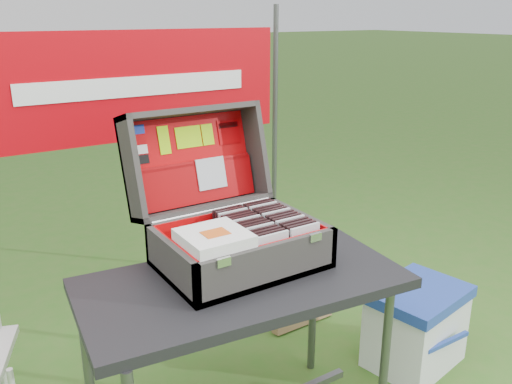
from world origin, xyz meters
TOP-DOWN VIEW (x-y plane):
  - table at (-0.08, -0.05)m, footprint 1.23×0.70m
  - table_top at (-0.08, -0.05)m, footprint 1.23×0.70m
  - table_leg_fr at (0.45, -0.28)m, footprint 0.04×0.04m
  - table_leg_bl at (-0.61, 0.19)m, footprint 0.04×0.04m
  - table_leg_br at (0.45, 0.19)m, footprint 0.04×0.04m
  - suitcase at (-0.03, 0.11)m, footprint 0.59×0.58m
  - suitcase_base_bottom at (-0.03, 0.05)m, footprint 0.59×0.42m
  - suitcase_base_wall_front at (-0.03, -0.15)m, footprint 0.59×0.02m
  - suitcase_base_wall_back at (-0.03, 0.25)m, footprint 0.59×0.02m
  - suitcase_base_wall_left at (-0.31, 0.05)m, footprint 0.02×0.42m
  - suitcase_base_wall_right at (0.26, 0.05)m, footprint 0.02×0.42m
  - suitcase_liner_floor at (-0.03, 0.05)m, footprint 0.55×0.38m
  - suitcase_latch_left at (-0.22, -0.16)m, footprint 0.05×0.01m
  - suitcase_latch_right at (0.16, -0.16)m, footprint 0.05×0.01m
  - suitcase_hinge at (-0.03, 0.26)m, footprint 0.53×0.02m
  - suitcase_lid_back at (-0.03, 0.46)m, footprint 0.59×0.13m
  - suitcase_lid_rim_far at (-0.03, 0.45)m, footprint 0.59×0.16m
  - suitcase_lid_rim_near at (-0.03, 0.34)m, footprint 0.59×0.16m
  - suitcase_lid_rim_left at (-0.31, 0.39)m, footprint 0.02×0.26m
  - suitcase_lid_rim_right at (0.26, 0.39)m, footprint 0.02×0.26m
  - suitcase_lid_liner at (-0.03, 0.45)m, footprint 0.54×0.10m
  - suitcase_liner_wall_front at (-0.03, -0.13)m, footprint 0.55×0.01m
  - suitcase_liner_wall_back at (-0.03, 0.24)m, footprint 0.55×0.01m
  - suitcase_liner_wall_left at (-0.30, 0.05)m, footprint 0.01×0.38m
  - suitcase_liner_wall_right at (0.24, 0.05)m, footprint 0.01×0.38m
  - suitcase_lid_pocket at (-0.03, 0.40)m, footprint 0.53×0.08m
  - suitcase_pocket_edge at (-0.03, 0.42)m, footprint 0.52×0.02m
  - suitcase_pocket_cd at (0.03, 0.39)m, footprint 0.13×0.04m
  - lid_sticker_cc_a at (-0.25, 0.48)m, footprint 0.06×0.01m
  - lid_sticker_cc_b at (-0.25, 0.47)m, footprint 0.06×0.01m
  - lid_sticker_cc_c at (-0.25, 0.46)m, footprint 0.06×0.01m
  - lid_sticker_cc_d at (-0.25, 0.45)m, footprint 0.06×0.01m
  - lid_card_neon_tall at (-0.14, 0.47)m, footprint 0.05×0.03m
  - lid_card_neon_main at (-0.03, 0.47)m, footprint 0.12×0.03m
  - lid_card_neon_small at (0.06, 0.47)m, footprint 0.05×0.03m
  - lid_sticker_band at (0.17, 0.47)m, footprint 0.11×0.03m
  - lid_sticker_band_bar at (0.17, 0.47)m, footprint 0.10×0.01m
  - cd_left_0 at (0.01, -0.11)m, footprint 0.13×0.01m
  - cd_left_1 at (0.01, -0.09)m, footprint 0.13×0.01m
  - cd_left_2 at (0.01, -0.07)m, footprint 0.13×0.01m
  - cd_left_3 at (0.01, -0.04)m, footprint 0.13×0.01m
  - cd_left_4 at (0.01, -0.02)m, footprint 0.13×0.01m
  - cd_left_5 at (0.01, 0.00)m, footprint 0.13×0.01m
  - cd_left_6 at (0.01, 0.03)m, footprint 0.13×0.01m
  - cd_left_7 at (0.01, 0.05)m, footprint 0.13×0.01m
  - cd_left_8 at (0.01, 0.07)m, footprint 0.13×0.01m
  - cd_left_9 at (0.01, 0.10)m, footprint 0.13×0.01m
  - cd_left_10 at (0.01, 0.12)m, footprint 0.13×0.01m
  - cd_left_11 at (0.01, 0.14)m, footprint 0.13×0.01m
  - cd_left_12 at (0.01, 0.17)m, footprint 0.13×0.01m
  - cd_left_13 at (0.01, 0.19)m, footprint 0.13×0.01m
  - cd_left_14 at (0.01, 0.21)m, footprint 0.13×0.01m
  - cd_right_0 at (0.15, -0.11)m, footprint 0.13×0.01m
  - cd_right_1 at (0.15, -0.09)m, footprint 0.13×0.01m
  - cd_right_2 at (0.15, -0.07)m, footprint 0.13×0.01m
  - cd_right_3 at (0.15, -0.04)m, footprint 0.13×0.01m
  - cd_right_4 at (0.15, -0.02)m, footprint 0.13×0.01m
  - cd_right_5 at (0.15, 0.00)m, footprint 0.13×0.01m
  - cd_right_6 at (0.15, 0.03)m, footprint 0.13×0.01m
  - cd_right_7 at (0.15, 0.05)m, footprint 0.13×0.01m
  - cd_right_8 at (0.15, 0.07)m, footprint 0.13×0.01m
  - cd_right_9 at (0.15, 0.10)m, footprint 0.13×0.01m
  - cd_right_10 at (0.15, 0.12)m, footprint 0.13×0.01m
  - cd_right_11 at (0.15, 0.14)m, footprint 0.13×0.01m
  - cd_right_12 at (0.15, 0.17)m, footprint 0.13×0.01m
  - cd_right_13 at (0.15, 0.19)m, footprint 0.13×0.01m
  - cd_right_14 at (0.15, 0.21)m, footprint 0.13×0.01m
  - songbook_0 at (-0.18, -0.03)m, footprint 0.22×0.22m
  - songbook_1 at (-0.18, -0.03)m, footprint 0.22×0.22m
  - songbook_2 at (-0.18, -0.03)m, footprint 0.22×0.22m
  - songbook_3 at (-0.18, -0.03)m, footprint 0.22×0.22m
  - songbook_4 at (-0.18, -0.03)m, footprint 0.22×0.22m
  - songbook_5 at (-0.18, -0.03)m, footprint 0.22×0.22m
  - songbook_6 at (-0.18, -0.03)m, footprint 0.22×0.22m
  - songbook_7 at (-0.18, -0.03)m, footprint 0.22×0.22m
  - songbook_graphic at (-0.18, -0.04)m, footprint 0.09×0.07m
  - cooler at (0.90, -0.05)m, footprint 0.52×0.43m
  - cooler_body at (0.90, -0.05)m, footprint 0.49×0.40m
  - cooler_lid at (0.90, -0.05)m, footprint 0.52×0.43m
  - cooler_handle at (0.90, -0.24)m, footprint 0.27×0.02m
  - chair_leg_br at (-0.85, 0.64)m, footprint 0.02×0.02m
  - cardboard_box at (0.64, 0.55)m, footprint 0.38×0.15m
  - banner_post_right at (0.85, 1.10)m, footprint 0.03×0.03m
  - banner at (0.00, 1.09)m, footprint 1.60×0.02m
  - banner_text at (0.00, 1.08)m, footprint 1.20×0.00m

SIDE VIEW (x-z plane):
  - cooler_body at x=0.90m, z-range 0.00..0.35m
  - cardboard_box at x=0.64m, z-range 0.00..0.40m
  - cooler at x=0.90m, z-range 0.00..0.41m
  - chair_leg_br at x=-0.85m, z-range 0.00..0.42m
  - cooler_handle at x=0.90m, z-range 0.21..0.23m
  - table_leg_fr at x=0.45m, z-range 0.00..0.69m
  - table_leg_bl at x=-0.61m, z-range 0.00..0.69m
  - table_leg_br at x=0.45m, z-range 0.00..0.69m
  - table at x=-0.08m, z-range 0.00..0.73m
  - cooler_lid at x=0.90m, z-range 0.35..0.41m
  - table_top at x=-0.08m, z-range 0.69..0.73m
  - suitcase_base_bottom at x=-0.03m, z-range 0.73..0.76m
  - suitcase_liner_floor at x=-0.03m, z-range 0.76..0.76m
  - suitcase_base_wall_front at x=-0.03m, z-range 0.73..0.89m
  - suitcase_base_wall_back at x=-0.03m, z-range 0.73..0.89m
  - suitcase_base_wall_left at x=-0.31m, z-range 0.73..0.89m
  - suitcase_base_wall_right at x=0.26m, z-range 0.73..0.89m
  - suitcase_liner_wall_front at x=-0.03m, z-range 0.76..0.89m
  - suitcase_liner_wall_back at x=-0.03m, z-range 0.76..0.89m
  - suitcase_liner_wall_left at x=-0.30m, z-range 0.76..0.89m
  - suitcase_liner_wall_right at x=0.24m, z-range 0.76..0.89m
  - cd_left_0 at x=0.01m, z-range 0.76..0.91m
  - cd_left_1 at x=0.01m, z-range 0.76..0.91m
  - cd_left_2 at x=0.01m, z-range 0.76..0.91m
  - cd_left_3 at x=0.01m, z-range 0.76..0.91m
  - cd_left_4 at x=0.01m, z-range 0.76..0.91m
  - cd_left_5 at x=0.01m, z-range 0.76..0.91m
  - cd_left_6 at x=0.01m, z-range 0.76..0.91m
  - cd_left_7 at x=0.01m, z-range 0.76..0.91m
  - cd_left_8 at x=0.01m, z-range 0.76..0.91m
  - cd_left_9 at x=0.01m, z-range 0.76..0.91m
  - cd_left_10 at x=0.01m, z-range 0.76..0.91m
  - cd_left_11 at x=0.01m, z-range 0.76..0.91m
  - cd_left_12 at x=0.01m, z-range 0.76..0.91m
  - cd_left_13 at x=0.01m, z-range 0.76..0.91m
  - cd_left_14 at x=0.01m, z-range 0.76..0.91m
  - cd_right_0 at x=0.15m, z-range 0.76..0.91m
  - cd_right_1 at x=0.15m, z-range 0.76..0.91m
  - cd_right_2 at x=0.15m, z-range 0.76..0.91m
  - cd_right_3 at x=0.15m, z-range 0.76..0.91m
  - cd_right_4 at x=0.15m, z-range 0.76..0.91m
  - cd_right_5 at x=0.15m, z-range 0.76..0.91m
  - cd_right_6 at x=0.15m, z-range 0.76..0.91m
  - cd_right_7 at x=0.15m, z-range 0.76..0.91m
  - cd_right_8 at x=0.15m, z-range 0.76..0.91m
  - cd_right_9 at x=0.15m, z-range 0.76..0.91m
  - cd_right_10 at x=0.15m, z-range 0.76..0.91m
  - cd_right_11 at x=0.15m, z-range 0.76..0.91m
  - cd_right_12 at x=0.15m, z-range 0.76..0.91m
  - cd_right_13 at x=0.15m, z-range 0.76..0.91m
  - cd_right_14 at x=0.15m, z-range 0.76..0.91m
  - banner_post_right at x=0.85m, z-range 0.00..1.70m
  - suitcase_latch_left at x=-0.22m, z-range 0.87..0.90m
  - suitcase_latch_right at x=0.16m, z-range 0.87..0.90m
  - suitcase_lid_rim_near at x=-0.03m, z-range 0.85..0.91m
  - suitcase_hinge at x=-0.03m, z-range 0.88..0.90m
  - songbook_0 at x=-0.18m, z-range 0.89..0.90m
  - songbook_1 at x=-0.18m, z-range 0.90..0.90m
  - songbook_2 at x=-0.18m, z-range 0.90..0.91m
  - songbook_3 at x=-0.18m, z-range 0.91..0.91m
  - songbook_4 at x=-0.18m, z-range 0.91..0.92m
  - songbook_5 at x=-0.18m, z-range 0.92..0.92m
  - songbook_6 at x=-0.18m, z-range 0.92..0.93m
  - songbook_7 at x=-0.18m, z-range 0.93..0.93m
  - songbook_graphic at x=-0.18m, z-range 0.93..0.93m
  - suitcase_lid_pocket at x=-0.03m, z-range 0.88..1.06m
  - suitcase at x=-0.03m, z-range 0.73..1.28m
  - suitcase_pocket_cd at x=0.03m, z-range 0.94..1.07m
  - suitcase_pocket_edge at x=-0.03m, z-range 1.04..1.07m
  - suitcase_lid_back at x=-0.03m, z-range 0.85..1.26m
  - suitcase_lid_liner at x=-0.03m, z-range 0.88..1.24m
  - suitcase_lid_rim_left at x=-0.31m, z-range 0.85..1.30m
  - suitcase_lid_rim_right at x=0.26m, z-range 0.85..1.30m
  - lid_sticker_cc_d at x=-0.25m, z-range 1.08..1.11m
  - lid_sticker_cc_c at x=-0.25m, z-range 1.12..1.15m
  - lid_card_neon_tall at x=-0.14m, z-range 1.10..1.21m
  - lid_card_neon_main at x=-0.03m, z-range 1.11..1.20m
  - lid_card_neon_small at x=0.06m, z-range 1.11..1.20m
  - lid_sticker_band at x=0.17m, z-range 1.11..1.21m
  - lid_sticker_cc_b at x=-0.25m, z-range 1.15..1.19m
  - lid_sticker_band_bar at x=0.17m, z-range 1.17..1.20m
  - lid_sticker_cc_a at x=-0.25m, z-range 1.19..1.23m
  - suitcase_lid_rim_far at x=-0.03m, z-range 1.24..1.30m
  - banner at x=0.00m, z-range 1.02..1.58m
  - banner_text at x=0.00m, z-range 1.25..1.35m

